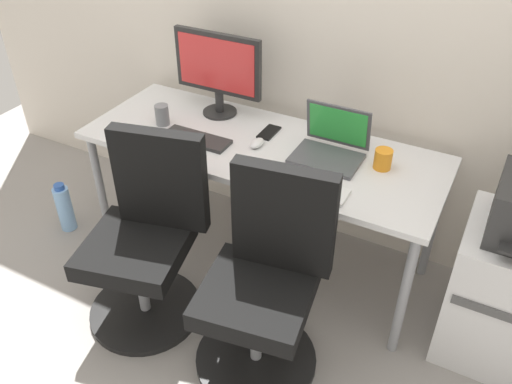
{
  "coord_description": "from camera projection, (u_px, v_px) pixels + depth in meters",
  "views": [
    {
      "loc": [
        1.01,
        -1.96,
        2.02
      ],
      "look_at": [
        0.0,
        -0.05,
        0.46
      ],
      "focal_mm": 37.28,
      "sensor_mm": 36.0,
      "label": 1
    }
  ],
  "objects": [
    {
      "name": "ground_plane",
      "position": [
        260.0,
        254.0,
        2.97
      ],
      "size": [
        5.28,
        5.28,
        0.0
      ],
      "primitive_type": "plane",
      "color": "gray"
    },
    {
      "name": "desk",
      "position": [
        261.0,
        156.0,
        2.59
      ],
      "size": [
        1.76,
        0.66,
        0.71
      ],
      "color": "silver",
      "rests_on": "ground"
    },
    {
      "name": "office_chair_left",
      "position": [
        146.0,
        241.0,
        2.42
      ],
      "size": [
        0.54,
        0.54,
        0.94
      ],
      "color": "black",
      "rests_on": "ground"
    },
    {
      "name": "office_chair_right",
      "position": [
        265.0,
        286.0,
        2.19
      ],
      "size": [
        0.54,
        0.54,
        0.94
      ],
      "color": "black",
      "rests_on": "ground"
    },
    {
      "name": "water_bottle_on_floor",
      "position": [
        65.0,
        208.0,
        3.07
      ],
      "size": [
        0.09,
        0.09,
        0.31
      ],
      "color": "#8CBFF2",
      "rests_on": "ground"
    },
    {
      "name": "desktop_monitor",
      "position": [
        218.0,
        68.0,
        2.67
      ],
      "size": [
        0.48,
        0.18,
        0.43
      ],
      "color": "#262626",
      "rests_on": "desk"
    },
    {
      "name": "open_laptop",
      "position": [
        331.0,
        145.0,
        2.44
      ],
      "size": [
        0.31,
        0.26,
        0.23
      ],
      "color": "#4C4C51",
      "rests_on": "desk"
    },
    {
      "name": "keyboard_by_monitor",
      "position": [
        196.0,
        139.0,
        2.58
      ],
      "size": [
        0.34,
        0.12,
        0.02
      ],
      "primitive_type": "cube",
      "color": "#2D2D2D",
      "rests_on": "desk"
    },
    {
      "name": "keyboard_by_laptop",
      "position": [
        309.0,
        188.0,
        2.24
      ],
      "size": [
        0.34,
        0.12,
        0.02
      ],
      "primitive_type": "cube",
      "color": "silver",
      "rests_on": "desk"
    },
    {
      "name": "mouse_by_monitor",
      "position": [
        257.0,
        143.0,
        2.53
      ],
      "size": [
        0.06,
        0.1,
        0.03
      ],
      "primitive_type": "ellipsoid",
      "color": "silver",
      "rests_on": "desk"
    },
    {
      "name": "mouse_by_laptop",
      "position": [
        117.0,
        127.0,
        2.66
      ],
      "size": [
        0.06,
        0.1,
        0.03
      ],
      "primitive_type": "ellipsoid",
      "color": "silver",
      "rests_on": "desk"
    },
    {
      "name": "coffee_mug",
      "position": [
        383.0,
        159.0,
        2.36
      ],
      "size": [
        0.08,
        0.08,
        0.09
      ],
      "primitive_type": "cylinder",
      "color": "orange",
      "rests_on": "desk"
    },
    {
      "name": "pen_cup",
      "position": [
        162.0,
        115.0,
        2.69
      ],
      "size": [
        0.07,
        0.07,
        0.1
      ],
      "primitive_type": "cylinder",
      "color": "slate",
      "rests_on": "desk"
    },
    {
      "name": "phone_near_monitor",
      "position": [
        269.0,
        132.0,
        2.64
      ],
      "size": [
        0.07,
        0.14,
        0.01
      ],
      "primitive_type": "cube",
      "color": "black",
      "rests_on": "desk"
    }
  ]
}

